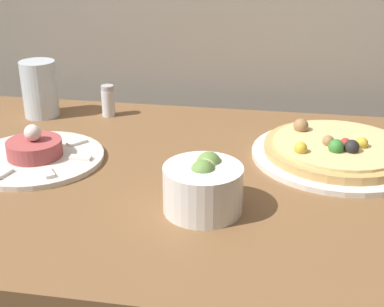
% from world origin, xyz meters
% --- Properties ---
extents(dining_table, '(1.11, 0.73, 0.79)m').
position_xyz_m(dining_table, '(0.00, 0.36, 0.66)').
color(dining_table, brown).
rests_on(dining_table, ground_plane).
extents(pizza_plate, '(0.33, 0.33, 0.06)m').
position_xyz_m(pizza_plate, '(0.27, 0.48, 0.81)').
color(pizza_plate, silver).
rests_on(pizza_plate, dining_table).
extents(tartare_plate, '(0.25, 0.25, 0.07)m').
position_xyz_m(tartare_plate, '(-0.29, 0.37, 0.80)').
color(tartare_plate, silver).
rests_on(tartare_plate, dining_table).
extents(small_bowl, '(0.12, 0.12, 0.09)m').
position_xyz_m(small_bowl, '(0.05, 0.24, 0.83)').
color(small_bowl, white).
rests_on(small_bowl, dining_table).
extents(drinking_glass, '(0.08, 0.08, 0.13)m').
position_xyz_m(drinking_glass, '(-0.39, 0.61, 0.86)').
color(drinking_glass, silver).
rests_on(drinking_glass, dining_table).
extents(salt_shaker, '(0.03, 0.03, 0.07)m').
position_xyz_m(salt_shaker, '(-0.24, 0.63, 0.83)').
color(salt_shaker, silver).
rests_on(salt_shaker, dining_table).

